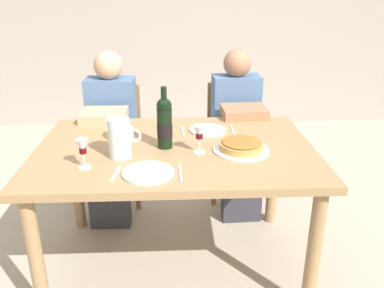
{
  "coord_description": "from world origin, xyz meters",
  "views": [
    {
      "loc": [
        -0.0,
        -1.99,
        1.58
      ],
      "look_at": [
        0.09,
        -0.04,
        0.79
      ],
      "focal_mm": 37.12,
      "sensor_mm": 36.0,
      "label": 1
    }
  ],
  "objects_px": {
    "wine_glass_right_diner": "(83,148)",
    "dinner_plate_right_setting": "(149,173)",
    "wine_bottle": "(165,123)",
    "diner_left": "(111,132)",
    "water_pitcher": "(121,140)",
    "chair_left": "(117,136)",
    "salad_bowl": "(121,132)",
    "dining_table": "(176,162)",
    "baked_tart": "(242,146)",
    "diner_right": "(238,128)",
    "wine_glass_left_diner": "(200,134)",
    "chair_right": "(232,132)",
    "dinner_plate_left_setting": "(208,130)"
  },
  "relations": [
    {
      "from": "dinner_plate_right_setting",
      "to": "wine_glass_left_diner",
      "type": "bearing_deg",
      "value": 43.47
    },
    {
      "from": "dining_table",
      "to": "wine_glass_left_diner",
      "type": "height_order",
      "value": "wine_glass_left_diner"
    },
    {
      "from": "wine_glass_left_diner",
      "to": "chair_right",
      "type": "distance_m",
      "value": 1.11
    },
    {
      "from": "salad_bowl",
      "to": "wine_glass_right_diner",
      "type": "distance_m",
      "value": 0.44
    },
    {
      "from": "baked_tart",
      "to": "chair_right",
      "type": "distance_m",
      "value": 1.04
    },
    {
      "from": "salad_bowl",
      "to": "wine_glass_left_diner",
      "type": "distance_m",
      "value": 0.51
    },
    {
      "from": "baked_tart",
      "to": "chair_left",
      "type": "distance_m",
      "value": 1.28
    },
    {
      "from": "wine_glass_left_diner",
      "to": "dinner_plate_right_setting",
      "type": "xyz_separation_m",
      "value": [
        -0.25,
        -0.24,
        -0.1
      ]
    },
    {
      "from": "dining_table",
      "to": "dinner_plate_left_setting",
      "type": "height_order",
      "value": "dinner_plate_left_setting"
    },
    {
      "from": "dinner_plate_right_setting",
      "to": "chair_left",
      "type": "relative_size",
      "value": 0.28
    },
    {
      "from": "wine_bottle",
      "to": "diner_left",
      "type": "distance_m",
      "value": 0.81
    },
    {
      "from": "salad_bowl",
      "to": "diner_left",
      "type": "xyz_separation_m",
      "value": [
        -0.14,
        0.47,
        -0.17
      ]
    },
    {
      "from": "dinner_plate_right_setting",
      "to": "chair_right",
      "type": "xyz_separation_m",
      "value": [
        0.57,
        1.24,
        -0.27
      ]
    },
    {
      "from": "baked_tart",
      "to": "diner_left",
      "type": "xyz_separation_m",
      "value": [
        -0.8,
        0.72,
        -0.17
      ]
    },
    {
      "from": "dinner_plate_left_setting",
      "to": "chair_right",
      "type": "xyz_separation_m",
      "value": [
        0.25,
        0.68,
        -0.27
      ]
    },
    {
      "from": "chair_left",
      "to": "water_pitcher",
      "type": "bearing_deg",
      "value": 100.86
    },
    {
      "from": "salad_bowl",
      "to": "wine_glass_right_diner",
      "type": "height_order",
      "value": "wine_glass_right_diner"
    },
    {
      "from": "salad_bowl",
      "to": "dining_table",
      "type": "bearing_deg",
      "value": -28.46
    },
    {
      "from": "baked_tart",
      "to": "salad_bowl",
      "type": "bearing_deg",
      "value": 159.97
    },
    {
      "from": "wine_glass_right_diner",
      "to": "dinner_plate_right_setting",
      "type": "relative_size",
      "value": 0.61
    },
    {
      "from": "wine_bottle",
      "to": "chair_left",
      "type": "height_order",
      "value": "wine_bottle"
    },
    {
      "from": "wine_glass_left_diner",
      "to": "diner_left",
      "type": "distance_m",
      "value": 0.96
    },
    {
      "from": "chair_right",
      "to": "diner_right",
      "type": "xyz_separation_m",
      "value": [
        0.01,
        -0.24,
        0.12
      ]
    },
    {
      "from": "baked_tart",
      "to": "diner_right",
      "type": "relative_size",
      "value": 0.26
    },
    {
      "from": "water_pitcher",
      "to": "chair_left",
      "type": "bearing_deg",
      "value": 99.66
    },
    {
      "from": "wine_bottle",
      "to": "diner_left",
      "type": "bearing_deg",
      "value": 121.59
    },
    {
      "from": "dinner_plate_left_setting",
      "to": "diner_left",
      "type": "bearing_deg",
      "value": 148.15
    },
    {
      "from": "salad_bowl",
      "to": "wine_glass_right_diner",
      "type": "xyz_separation_m",
      "value": [
        -0.12,
        -0.41,
        0.07
      ]
    },
    {
      "from": "salad_bowl",
      "to": "dinner_plate_left_setting",
      "type": "xyz_separation_m",
      "value": [
        0.51,
        0.07,
        -0.02
      ]
    },
    {
      "from": "wine_glass_left_diner",
      "to": "dinner_plate_left_setting",
      "type": "height_order",
      "value": "wine_glass_left_diner"
    },
    {
      "from": "dining_table",
      "to": "chair_left",
      "type": "height_order",
      "value": "chair_left"
    },
    {
      "from": "baked_tart",
      "to": "wine_bottle",
      "type": "bearing_deg",
      "value": 170.31
    },
    {
      "from": "salad_bowl",
      "to": "dinner_plate_left_setting",
      "type": "bearing_deg",
      "value": 7.85
    },
    {
      "from": "wine_glass_left_diner",
      "to": "diner_right",
      "type": "distance_m",
      "value": 0.87
    },
    {
      "from": "dining_table",
      "to": "wine_bottle",
      "type": "distance_m",
      "value": 0.24
    },
    {
      "from": "wine_bottle",
      "to": "dinner_plate_right_setting",
      "type": "relative_size",
      "value": 1.37
    },
    {
      "from": "dining_table",
      "to": "baked_tart",
      "type": "relative_size",
      "value": 5.03
    },
    {
      "from": "water_pitcher",
      "to": "chair_right",
      "type": "height_order",
      "value": "water_pitcher"
    },
    {
      "from": "wine_bottle",
      "to": "wine_glass_right_diner",
      "type": "relative_size",
      "value": 2.27
    },
    {
      "from": "salad_bowl",
      "to": "dinner_plate_right_setting",
      "type": "relative_size",
      "value": 0.64
    },
    {
      "from": "dinner_plate_left_setting",
      "to": "chair_right",
      "type": "height_order",
      "value": "chair_right"
    },
    {
      "from": "diner_left",
      "to": "water_pitcher",
      "type": "bearing_deg",
      "value": 104.06
    },
    {
      "from": "dinner_plate_right_setting",
      "to": "dinner_plate_left_setting",
      "type": "bearing_deg",
      "value": 60.04
    },
    {
      "from": "dinner_plate_left_setting",
      "to": "chair_right",
      "type": "bearing_deg",
      "value": 69.89
    },
    {
      "from": "water_pitcher",
      "to": "wine_glass_right_diner",
      "type": "relative_size",
      "value": 1.39
    },
    {
      "from": "wine_glass_right_diner",
      "to": "chair_left",
      "type": "height_order",
      "value": "wine_glass_right_diner"
    },
    {
      "from": "diner_right",
      "to": "wine_glass_left_diner",
      "type": "bearing_deg",
      "value": 64.09
    },
    {
      "from": "dining_table",
      "to": "wine_bottle",
      "type": "relative_size",
      "value": 4.48
    },
    {
      "from": "water_pitcher",
      "to": "salad_bowl",
      "type": "bearing_deg",
      "value": 97.41
    },
    {
      "from": "dining_table",
      "to": "wine_bottle",
      "type": "height_order",
      "value": "wine_bottle"
    }
  ]
}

